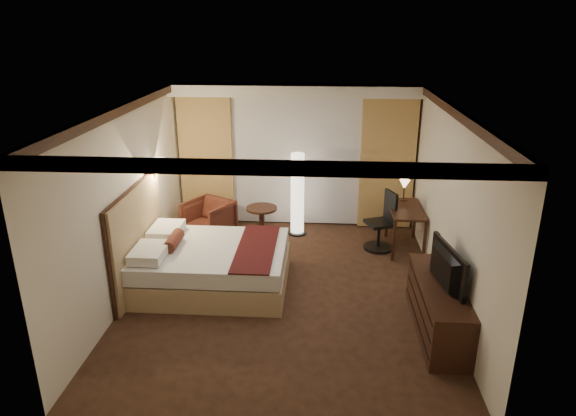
# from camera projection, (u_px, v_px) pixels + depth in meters

# --- Properties ---
(floor) EXTENTS (4.50, 5.50, 0.01)m
(floor) POSITION_uv_depth(u_px,v_px,m) (286.00, 290.00, 7.62)
(floor) COLOR #311D13
(floor) RESTS_ON ground
(ceiling) EXTENTS (4.50, 5.50, 0.01)m
(ceiling) POSITION_uv_depth(u_px,v_px,m) (286.00, 107.00, 6.69)
(ceiling) COLOR white
(ceiling) RESTS_ON back_wall
(back_wall) EXTENTS (4.50, 0.02, 2.70)m
(back_wall) POSITION_uv_depth(u_px,v_px,m) (296.00, 156.00, 9.73)
(back_wall) COLOR silver
(back_wall) RESTS_ON floor
(left_wall) EXTENTS (0.02, 5.50, 2.70)m
(left_wall) POSITION_uv_depth(u_px,v_px,m) (129.00, 201.00, 7.30)
(left_wall) COLOR silver
(left_wall) RESTS_ON floor
(right_wall) EXTENTS (0.02, 5.50, 2.70)m
(right_wall) POSITION_uv_depth(u_px,v_px,m) (450.00, 208.00, 7.01)
(right_wall) COLOR silver
(right_wall) RESTS_ON floor
(crown_molding) EXTENTS (4.50, 5.50, 0.12)m
(crown_molding) POSITION_uv_depth(u_px,v_px,m) (286.00, 112.00, 6.71)
(crown_molding) COLOR black
(crown_molding) RESTS_ON ceiling
(soffit) EXTENTS (4.50, 0.50, 0.20)m
(soffit) POSITION_uv_depth(u_px,v_px,m) (296.00, 90.00, 9.06)
(soffit) COLOR white
(soffit) RESTS_ON ceiling
(curtain_sheer) EXTENTS (2.48, 0.04, 2.45)m
(curtain_sheer) POSITION_uv_depth(u_px,v_px,m) (296.00, 162.00, 9.69)
(curtain_sheer) COLOR silver
(curtain_sheer) RESTS_ON back_wall
(curtain_left_drape) EXTENTS (1.00, 0.14, 2.45)m
(curtain_left_drape) POSITION_uv_depth(u_px,v_px,m) (207.00, 161.00, 9.74)
(curtain_left_drape) COLOR tan
(curtain_left_drape) RESTS_ON back_wall
(curtain_right_drape) EXTENTS (1.00, 0.14, 2.45)m
(curtain_right_drape) POSITION_uv_depth(u_px,v_px,m) (387.00, 164.00, 9.53)
(curtain_right_drape) COLOR tan
(curtain_right_drape) RESTS_ON back_wall
(wall_sconce) EXTENTS (0.24, 0.24, 0.24)m
(wall_sconce) POSITION_uv_depth(u_px,v_px,m) (158.00, 165.00, 8.07)
(wall_sconce) COLOR white
(wall_sconce) RESTS_ON left_wall
(bed) EXTENTS (2.18, 1.70, 0.64)m
(bed) POSITION_uv_depth(u_px,v_px,m) (213.00, 266.00, 7.65)
(bed) COLOR white
(bed) RESTS_ON floor
(headboard) EXTENTS (0.12, 2.00, 1.50)m
(headboard) POSITION_uv_depth(u_px,v_px,m) (138.00, 237.00, 7.58)
(headboard) COLOR tan
(headboard) RESTS_ON floor
(armchair) EXTENTS (1.00, 0.98, 0.77)m
(armchair) POSITION_uv_depth(u_px,v_px,m) (209.00, 217.00, 9.34)
(armchair) COLOR #4E2017
(armchair) RESTS_ON floor
(side_table) EXTENTS (0.56, 0.56, 0.61)m
(side_table) POSITION_uv_depth(u_px,v_px,m) (262.00, 223.00, 9.29)
(side_table) COLOR black
(side_table) RESTS_ON floor
(floor_lamp) EXTENTS (0.33, 0.33, 1.56)m
(floor_lamp) POSITION_uv_depth(u_px,v_px,m) (297.00, 194.00, 9.36)
(floor_lamp) COLOR white
(floor_lamp) RESTS_ON floor
(desk) EXTENTS (0.55, 1.10, 0.75)m
(desk) POSITION_uv_depth(u_px,v_px,m) (405.00, 228.00, 8.88)
(desk) COLOR black
(desk) RESTS_ON floor
(desk_lamp) EXTENTS (0.18, 0.18, 0.34)m
(desk_lamp) POSITION_uv_depth(u_px,v_px,m) (404.00, 191.00, 9.07)
(desk_lamp) COLOR #FFD899
(desk_lamp) RESTS_ON desk
(office_chair) EXTENTS (0.65, 0.65, 1.04)m
(office_chair) POSITION_uv_depth(u_px,v_px,m) (380.00, 221.00, 8.81)
(office_chair) COLOR black
(office_chair) RESTS_ON floor
(dresser) EXTENTS (0.50, 1.75, 0.68)m
(dresser) POSITION_uv_depth(u_px,v_px,m) (438.00, 308.00, 6.50)
(dresser) COLOR black
(dresser) RESTS_ON floor
(television) EXTENTS (0.74, 1.09, 0.13)m
(television) POSITION_uv_depth(u_px,v_px,m) (441.00, 263.00, 6.28)
(television) COLOR black
(television) RESTS_ON dresser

